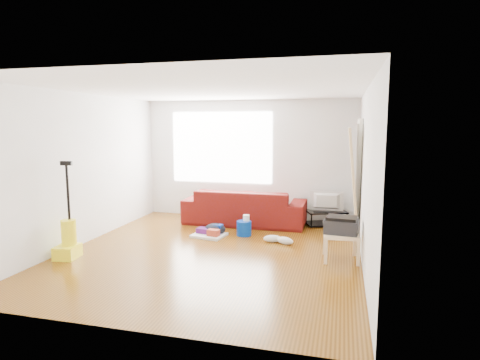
% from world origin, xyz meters
% --- Properties ---
extents(room, '(4.51, 5.01, 2.51)m').
position_xyz_m(room, '(0.07, 0.15, 1.25)').
color(room, '#502E09').
rests_on(room, ground).
extents(sofa, '(2.42, 0.94, 0.71)m').
position_xyz_m(sofa, '(0.05, 1.95, 0.00)').
color(sofa, '#4F0E11').
rests_on(sofa, ground).
extents(tv_stand, '(0.88, 0.69, 0.29)m').
position_xyz_m(tv_stand, '(1.65, 2.22, 0.15)').
color(tv_stand, black).
rests_on(tv_stand, ground).
extents(tv, '(0.66, 0.09, 0.38)m').
position_xyz_m(tv, '(1.65, 2.22, 0.48)').
color(tv, black).
rests_on(tv, tv_stand).
extents(side_table, '(0.53, 0.53, 0.41)m').
position_xyz_m(side_table, '(1.95, 0.14, 0.34)').
color(side_table, beige).
rests_on(side_table, ground).
extents(printer, '(0.51, 0.41, 0.25)m').
position_xyz_m(printer, '(1.95, 0.14, 0.52)').
color(printer, black).
rests_on(printer, side_table).
extents(bucket, '(0.29, 0.29, 0.26)m').
position_xyz_m(bucket, '(0.25, 1.08, 0.00)').
color(bucket, '#0332A0').
rests_on(bucket, ground).
extents(toilet_paper, '(0.12, 0.12, 0.11)m').
position_xyz_m(toilet_paper, '(0.28, 1.11, 0.19)').
color(toilet_paper, silver).
rests_on(toilet_paper, bucket).
extents(cleaning_tray, '(0.62, 0.53, 0.20)m').
position_xyz_m(cleaning_tray, '(-0.32, 0.86, 0.06)').
color(cleaning_tray, silver).
rests_on(cleaning_tray, ground).
extents(backpack, '(0.40, 0.33, 0.21)m').
position_xyz_m(backpack, '(-0.27, 0.98, 0.00)').
color(backpack, black).
rests_on(backpack, ground).
extents(sneakers, '(0.55, 0.28, 0.12)m').
position_xyz_m(sneakers, '(0.93, 0.74, 0.06)').
color(sneakers, silver).
rests_on(sneakers, ground).
extents(vacuum, '(0.35, 0.39, 1.45)m').
position_xyz_m(vacuum, '(-2.00, -0.78, 0.27)').
color(vacuum, yellow).
rests_on(vacuum, ground).
extents(door_panel, '(0.24, 0.78, 1.93)m').
position_xyz_m(door_panel, '(2.13, 1.33, 0.00)').
color(door_panel, tan).
rests_on(door_panel, ground).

